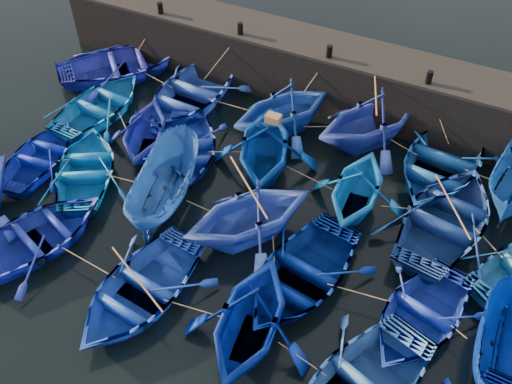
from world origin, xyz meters
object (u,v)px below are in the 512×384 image
at_px(boat_8, 189,146).
at_px(boat_13, 40,156).
at_px(boat_0, 122,64).
at_px(wooden_crate, 273,118).

xyz_separation_m(boat_8, boat_13, (-4.80, -3.03, -0.04)).
distance_m(boat_0, boat_8, 6.70).
relative_size(boat_8, boat_13, 1.09).
relative_size(boat_0, boat_8, 1.27).
bearing_deg(boat_13, wooden_crate, -164.17).
bearing_deg(boat_0, boat_13, 140.81).
relative_size(boat_0, wooden_crate, 10.97).
xyz_separation_m(boat_8, wooden_crate, (3.31, 0.60, 2.11)).
bearing_deg(boat_13, boat_0, -90.08).
height_order(boat_0, wooden_crate, wooden_crate).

